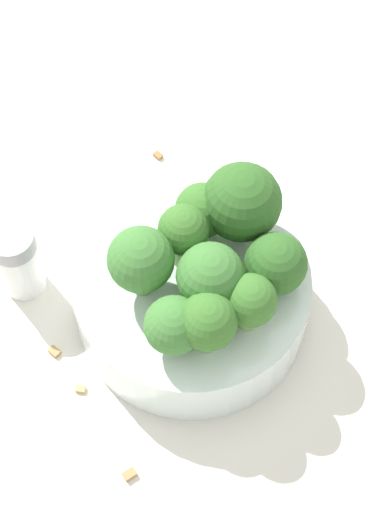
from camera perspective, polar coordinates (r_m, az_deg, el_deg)
name	(u,v)px	position (r m, az deg, el deg)	size (l,w,h in m)	color
ground_plane	(192,314)	(0.66, 0.00, -3.88)	(3.00, 3.00, 0.00)	silver
bowl	(192,297)	(0.64, 0.00, -2.78)	(0.17, 0.17, 0.05)	silver
broccoli_floret_0	(141,261)	(0.58, -3.43, -0.32)	(0.05, 0.05, 0.06)	#84AD66
broccoli_floret_1	(189,231)	(0.60, -0.20, 1.66)	(0.04, 0.04, 0.06)	#84AD66
broccoli_floret_2	(250,302)	(0.57, 3.88, -3.07)	(0.04, 0.04, 0.05)	#8EB770
broccoli_floret_3	(242,202)	(0.61, 3.35, 3.59)	(0.06, 0.06, 0.07)	#84AD66
broccoli_floret_4	(174,326)	(0.57, -1.23, -4.69)	(0.04, 0.04, 0.05)	#84AD66
broccoli_floret_5	(276,264)	(0.59, 5.59, -0.56)	(0.04, 0.04, 0.05)	#84AD66
broccoli_floret_6	(208,323)	(0.56, 1.05, -4.47)	(0.04, 0.04, 0.05)	#8EB770
broccoli_floret_7	(203,211)	(0.61, 0.71, 3.01)	(0.04, 0.04, 0.05)	#8EB770
broccoli_floret_8	(210,277)	(0.58, 1.23, -1.43)	(0.05, 0.05, 0.06)	#7A9E5B
pepper_shaker	(18,260)	(0.66, -11.52, -0.29)	(0.03, 0.03, 0.07)	silver
almond_crumb_0	(55,355)	(0.65, -9.10, -6.55)	(0.01, 0.01, 0.01)	#AD7F4C
almond_crumb_1	(80,388)	(0.64, -7.45, -8.74)	(0.01, 0.00, 0.01)	tan
almond_crumb_2	(158,154)	(0.74, -2.28, 6.80)	(0.01, 0.01, 0.01)	olive
almond_crumb_3	(129,473)	(0.61, -4.20, -14.25)	(0.01, 0.01, 0.01)	#AD7F4C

